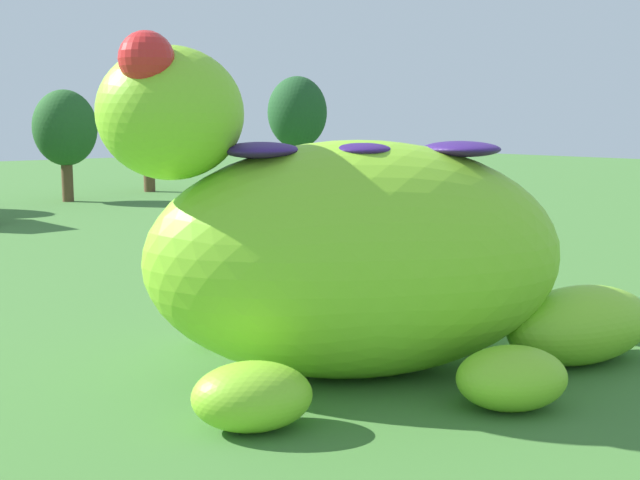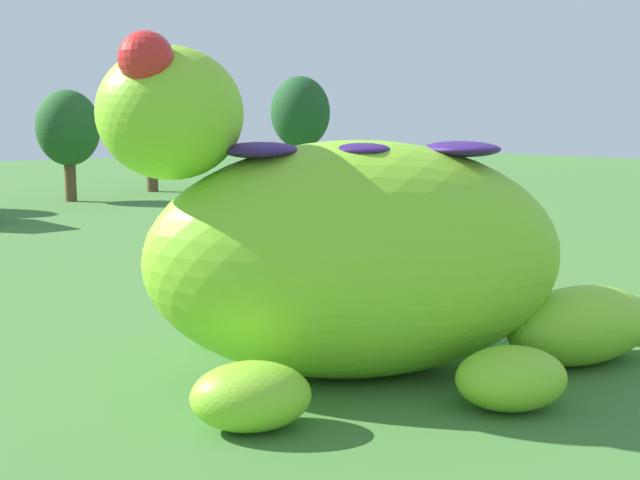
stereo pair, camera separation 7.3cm
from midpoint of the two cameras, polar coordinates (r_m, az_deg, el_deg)
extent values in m
plane|color=#427533|center=(14.86, 1.74, -9.19)|extent=(160.00, 160.00, 0.00)
ellipsoid|color=#8CD12D|center=(14.14, 2.48, -1.39)|extent=(8.28, 7.03, 4.18)
ellipsoid|color=#8CD12D|center=(13.64, -10.71, 8.82)|extent=(3.22, 3.15, 2.21)
sphere|color=red|center=(13.08, -12.36, 12.42)|extent=(0.88, 0.88, 0.88)
sphere|color=red|center=(14.29, -12.10, 12.08)|extent=(0.88, 0.88, 0.88)
ellipsoid|color=navy|center=(13.70, -4.37, 6.37)|extent=(2.01, 2.12, 0.28)
ellipsoid|color=navy|center=(13.94, 2.54, 6.42)|extent=(2.01, 2.12, 0.28)
ellipsoid|color=navy|center=(14.43, 9.82, 6.38)|extent=(2.01, 2.12, 0.28)
ellipsoid|color=#8CD12D|center=(12.03, -5.01, -10.99)|extent=(2.19, 2.02, 1.02)
ellipsoid|color=#8CD12D|center=(16.47, -6.23, -5.62)|extent=(2.19, 2.02, 1.02)
ellipsoid|color=#8CD12D|center=(13.12, 13.28, -9.51)|extent=(2.19, 2.02, 1.02)
ellipsoid|color=#8CD12D|center=(16.99, 7.77, -5.21)|extent=(2.19, 2.02, 1.02)
ellipsoid|color=#8CD12D|center=(15.84, 17.85, -5.74)|extent=(3.61, 2.29, 1.46)
ellipsoid|color=#8CD12D|center=(18.26, 20.34, -4.91)|extent=(2.11, 1.50, 0.89)
cylinder|color=brown|center=(47.10, -17.52, 3.94)|extent=(0.62, 0.62, 2.18)
ellipsoid|color=#235623|center=(46.98, -17.68, 7.60)|extent=(3.48, 3.48, 4.18)
cylinder|color=brown|center=(52.33, -12.06, 4.75)|extent=(0.72, 0.72, 2.50)
ellipsoid|color=#1E4C23|center=(52.23, -12.18, 8.53)|extent=(4.01, 4.01, 4.81)
cylinder|color=brown|center=(58.91, -1.64, 5.42)|extent=(0.77, 0.77, 2.69)
ellipsoid|color=#1E4C23|center=(58.83, -1.66, 9.04)|extent=(4.31, 4.31, 5.17)
cylinder|color=black|center=(39.46, -7.83, 2.50)|extent=(0.26, 0.26, 0.88)
cube|color=red|center=(39.40, -7.85, 3.57)|extent=(0.38, 0.22, 0.60)
sphere|color=brown|center=(39.36, -7.87, 4.18)|extent=(0.22, 0.22, 0.22)
cylinder|color=black|center=(23.94, 3.87, -1.32)|extent=(0.26, 0.26, 0.88)
cube|color=white|center=(23.83, 3.89, 0.44)|extent=(0.38, 0.22, 0.60)
sphere|color=#9E7051|center=(23.77, 3.90, 1.44)|extent=(0.22, 0.22, 0.22)
camera|label=1|loc=(0.04, -90.14, -0.02)|focal=45.12mm
camera|label=2|loc=(0.04, 89.86, 0.02)|focal=45.12mm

